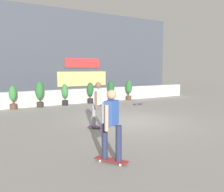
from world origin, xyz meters
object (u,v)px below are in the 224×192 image
Objects in this scene: potted_plant_3 at (90,92)px; potted_plant_4 at (111,90)px; potted_plant_2 at (65,94)px; potted_plant_1 at (40,92)px; skater_foreground at (98,103)px; skateboard_near_camera at (139,104)px; skater_mid_plaza at (112,123)px; potted_plant_0 at (13,97)px; potted_plant_5 at (129,89)px.

potted_plant_3 is 1.51m from potted_plant_4.
potted_plant_3 is 0.96× the size of potted_plant_4.
potted_plant_4 is at bearing 0.00° from potted_plant_3.
potted_plant_2 is 0.92× the size of potted_plant_4.
skater_foreground is (0.57, -6.04, 0.10)m from potted_plant_1.
potted_plant_1 is at bearing 159.19° from skateboard_near_camera.
potted_plant_0 is at bearing 94.92° from skater_mid_plaza.
skater_mid_plaza is 9.26m from skateboard_near_camera.
potted_plant_1 reaches higher than potted_plant_2.
skater_mid_plaza is at bearing -112.80° from potted_plant_3.
skateboard_near_camera is (-0.68, -2.06, -0.72)m from potted_plant_5.
skateboard_near_camera is (3.93, -2.06, -0.63)m from potted_plant_2.
potted_plant_4 is 0.81× the size of skater_foreground.
skateboard_near_camera is (6.05, 6.95, -0.88)m from skater_mid_plaza.
potted_plant_0 is 6.36m from skater_foreground.
skater_mid_plaza reaches higher than skateboard_near_camera.
skater_foreground is (1.21, 2.97, 0.00)m from skater_mid_plaza.
potted_plant_2 is 4.62m from potted_plant_5.
potted_plant_1 is 5.84m from skateboard_near_camera.
potted_plant_2 is at bearing -0.00° from potted_plant_0.
skater_foreground reaches higher than potted_plant_2.
potted_plant_3 is (4.56, -0.00, 0.04)m from potted_plant_0.
skater_foreground reaches higher than potted_plant_1.
potted_plant_2 is 0.96× the size of potted_plant_3.
potted_plant_4 is (4.65, -0.00, -0.06)m from potted_plant_1.
potted_plant_5 reaches higher than potted_plant_0.
skater_mid_plaza and skater_foreground have the same top height.
potted_plant_5 is at bearing -0.00° from potted_plant_0.
potted_plant_4 is at bearing 55.96° from skater_foreground.
skater_mid_plaza is at bearing -131.03° from skateboard_near_camera.
potted_plant_4 reaches higher than potted_plant_0.
potted_plant_1 is (1.42, -0.00, 0.15)m from potted_plant_0.
potted_plant_1 is 1.11× the size of potted_plant_3.
potted_plant_0 is at bearing 180.00° from potted_plant_2.
skateboard_near_camera is (0.76, -2.06, -0.72)m from potted_plant_4.
potted_plant_4 is 2.31m from skateboard_near_camera.
potted_plant_3 is 2.95m from potted_plant_5.
potted_plant_4 is at bearing 59.56° from skater_mid_plaza.
potted_plant_5 reaches higher than potted_plant_4.
potted_plant_3 is at bearing -180.00° from potted_plant_5.
potted_plant_1 is at bearing 85.92° from skater_mid_plaza.
potted_plant_4 is (3.17, -0.00, 0.09)m from potted_plant_2.
potted_plant_0 is 0.96× the size of potted_plant_3.
potted_plant_5 is (6.09, 0.00, -0.06)m from potted_plant_1.
potted_plant_4 is at bearing 110.25° from skateboard_near_camera.
potted_plant_5 is at bearing 0.00° from potted_plant_3.
skater_foreground is 2.08× the size of skateboard_near_camera.
potted_plant_2 is at bearing 180.00° from potted_plant_3.
potted_plant_5 is (4.62, 0.00, 0.09)m from potted_plant_2.
potted_plant_2 is at bearing 152.39° from skateboard_near_camera.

